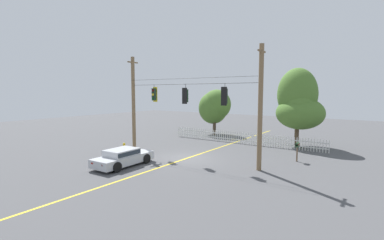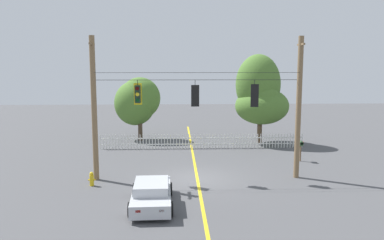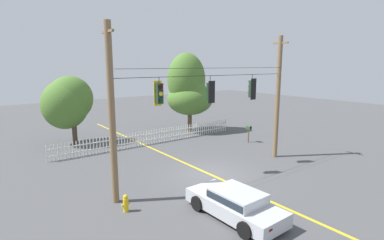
% 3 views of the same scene
% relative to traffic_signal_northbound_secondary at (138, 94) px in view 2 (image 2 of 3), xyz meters
% --- Properties ---
extents(ground, '(80.00, 80.00, 0.00)m').
position_rel_traffic_signal_northbound_secondary_xyz_m(ground, '(3.20, -0.01, -4.70)').
color(ground, '#4C4C4F').
extents(lane_centerline_stripe, '(0.16, 36.00, 0.01)m').
position_rel_traffic_signal_northbound_secondary_xyz_m(lane_centerline_stripe, '(3.20, -0.01, -4.70)').
color(lane_centerline_stripe, gold).
rests_on(lane_centerline_stripe, ground).
extents(signal_support_span, '(11.38, 1.10, 7.78)m').
position_rel_traffic_signal_northbound_secondary_xyz_m(signal_support_span, '(3.20, -0.01, -0.74)').
color(signal_support_span, brown).
rests_on(signal_support_span, ground).
extents(traffic_signal_northbound_secondary, '(0.43, 0.38, 1.34)m').
position_rel_traffic_signal_northbound_secondary_xyz_m(traffic_signal_northbound_secondary, '(0.00, 0.00, 0.00)').
color(traffic_signal_northbound_secondary, black).
extents(traffic_signal_eastbound_side, '(0.43, 0.38, 1.42)m').
position_rel_traffic_signal_northbound_secondary_xyz_m(traffic_signal_eastbound_side, '(3.08, -0.02, -0.09)').
color(traffic_signal_eastbound_side, black).
extents(traffic_signal_northbound_primary, '(0.43, 0.38, 1.46)m').
position_rel_traffic_signal_northbound_secondary_xyz_m(traffic_signal_northbound_primary, '(6.29, -0.02, -0.09)').
color(traffic_signal_northbound_primary, black).
extents(white_picket_fence, '(15.22, 0.06, 1.08)m').
position_rel_traffic_signal_northbound_secondary_xyz_m(white_picket_fence, '(3.99, 7.78, -4.16)').
color(white_picket_fence, silver).
rests_on(white_picket_fence, ground).
extents(autumn_maple_near_fence, '(3.81, 3.28, 5.19)m').
position_rel_traffic_signal_northbound_secondary_xyz_m(autumn_maple_near_fence, '(-1.18, 11.57, -1.46)').
color(autumn_maple_near_fence, '#473828').
rests_on(autumn_maple_near_fence, ground).
extents(autumn_maple_mid, '(4.23, 3.86, 7.05)m').
position_rel_traffic_signal_northbound_secondary_xyz_m(autumn_maple_mid, '(8.68, 9.51, -0.91)').
color(autumn_maple_mid, brown).
rests_on(autumn_maple_mid, ground).
extents(parked_car, '(1.95, 4.28, 1.15)m').
position_rel_traffic_signal_northbound_secondary_xyz_m(parked_car, '(0.94, -4.16, -4.10)').
color(parked_car, '#B7BABF').
rests_on(parked_car, ground).
extents(fire_hydrant, '(0.38, 0.22, 0.75)m').
position_rel_traffic_signal_northbound_secondary_xyz_m(fire_hydrant, '(-2.36, -1.11, -4.34)').
color(fire_hydrant, gold).
rests_on(fire_hydrant, ground).
extents(roadside_mailbox, '(0.25, 0.44, 1.35)m').
position_rel_traffic_signal_northbound_secondary_xyz_m(roadside_mailbox, '(10.13, 3.62, -3.60)').
color(roadside_mailbox, brown).
rests_on(roadside_mailbox, ground).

